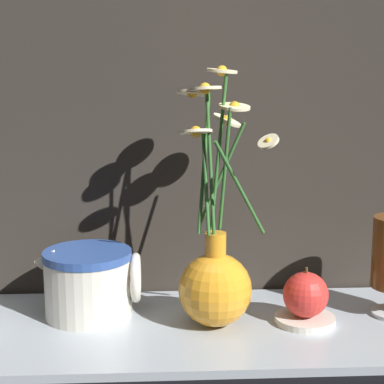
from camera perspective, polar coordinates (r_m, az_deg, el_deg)
ground_plane at (r=0.97m, az=-0.88°, el=-12.40°), size 6.00×6.00×0.00m
shelf at (r=0.97m, az=-0.88°, el=-12.08°), size 0.86×0.29×0.01m
vase_with_flowers at (r=0.95m, az=2.06°, el=-7.40°), size 0.14×0.19×0.38m
ceramic_pitcher at (r=0.99m, az=-9.13°, el=-7.72°), size 0.16×0.13×0.11m
saucer_plate at (r=0.98m, az=10.02°, el=-11.14°), size 0.09×0.09×0.01m
orange_fruit at (r=0.97m, az=10.10°, el=-9.02°), size 0.07×0.07×0.08m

